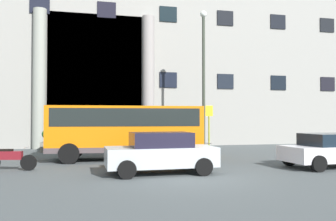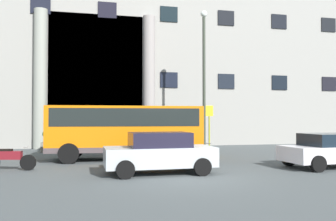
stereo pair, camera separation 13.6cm
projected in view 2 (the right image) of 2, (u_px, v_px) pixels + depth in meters
name	position (u px, v px, depth m)	size (l,w,h in m)	color
ground_plane	(191.00, 179.00, 11.71)	(80.00, 64.00, 0.12)	#474D4F
office_building_facade	(131.00, 13.00, 29.01)	(38.29, 9.68, 21.57)	gray
orange_minibus	(126.00, 128.00, 16.76)	(7.30, 2.95, 2.56)	orange
bus_stop_sign	(209.00, 124.00, 19.86)	(0.44, 0.08, 2.72)	#999F1B
hedge_planter_far_west	(131.00, 137.00, 21.80)	(2.17, 0.84, 1.73)	#716159
hedge_planter_entrance_right	(60.00, 139.00, 20.82)	(2.09, 0.95, 1.54)	slate
parked_estate_mid	(331.00, 150.00, 14.07)	(4.00, 2.15, 1.38)	silver
parked_coupe_end	(159.00, 153.00, 12.55)	(3.96, 1.98, 1.48)	#ADB6B9
motorcycle_far_end	(128.00, 156.00, 14.27)	(2.08, 0.55, 0.89)	black
motorcycle_near_kerb	(9.00, 158.00, 13.29)	(1.96, 0.62, 0.89)	black
scooter_by_planter	(196.00, 154.00, 15.14)	(1.92, 0.67, 0.89)	black
lamppost_plaza_centre	(204.00, 70.00, 21.05)	(0.40, 0.40, 8.52)	#353D32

